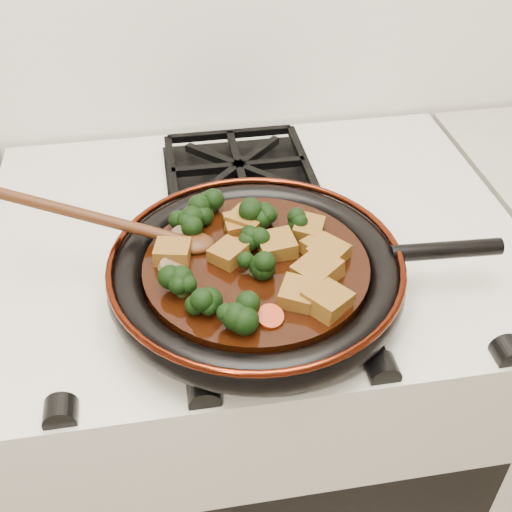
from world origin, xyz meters
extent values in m
cube|color=beige|center=(0.00, 1.69, 0.45)|extent=(0.76, 0.60, 0.90)
cylinder|color=black|center=(-0.02, 1.55, 0.93)|extent=(0.33, 0.33, 0.01)
torus|color=black|center=(-0.02, 1.55, 0.94)|extent=(0.36, 0.36, 0.04)
torus|color=#48160A|center=(-0.02, 1.55, 0.96)|extent=(0.36, 0.36, 0.01)
cylinder|color=black|center=(0.22, 1.54, 0.96)|extent=(0.14, 0.03, 0.02)
cylinder|color=black|center=(-0.02, 1.55, 0.95)|extent=(0.27, 0.27, 0.02)
cube|color=brown|center=(0.01, 1.57, 0.97)|extent=(0.05, 0.05, 0.03)
cube|color=brown|center=(0.06, 1.56, 0.97)|extent=(0.05, 0.05, 0.02)
cube|color=brown|center=(0.05, 1.47, 0.97)|extent=(0.06, 0.06, 0.03)
cube|color=brown|center=(0.06, 1.60, 0.97)|extent=(0.05, 0.05, 0.03)
cube|color=brown|center=(-0.12, 1.58, 0.97)|extent=(0.05, 0.05, 0.02)
cube|color=brown|center=(-0.02, 1.63, 0.97)|extent=(0.06, 0.06, 0.03)
cube|color=brown|center=(-0.05, 1.57, 0.97)|extent=(0.05, 0.05, 0.02)
cube|color=brown|center=(0.07, 1.55, 0.97)|extent=(0.06, 0.06, 0.03)
cube|color=brown|center=(0.02, 1.48, 0.97)|extent=(0.05, 0.05, 0.03)
cube|color=brown|center=(-0.03, 1.62, 0.97)|extent=(0.04, 0.04, 0.03)
cube|color=brown|center=(0.05, 1.52, 0.97)|extent=(0.07, 0.06, 0.03)
cylinder|color=#A72304|center=(0.05, 1.46, 0.96)|extent=(0.03, 0.03, 0.02)
cylinder|color=#A72304|center=(-0.04, 1.59, 0.96)|extent=(0.03, 0.03, 0.02)
cylinder|color=#A72304|center=(-0.08, 1.65, 0.96)|extent=(0.03, 0.03, 0.02)
cylinder|color=#A72304|center=(-0.02, 1.46, 0.96)|extent=(0.03, 0.03, 0.02)
cylinder|color=brown|center=(-0.12, 1.55, 0.97)|extent=(0.04, 0.04, 0.02)
cylinder|color=brown|center=(-0.10, 1.61, 0.97)|extent=(0.03, 0.03, 0.03)
cylinder|color=brown|center=(-0.11, 1.59, 0.97)|extent=(0.04, 0.04, 0.03)
ellipsoid|color=#42200E|center=(-0.09, 1.60, 0.96)|extent=(0.07, 0.05, 0.02)
cylinder|color=#42200E|center=(-0.21, 1.63, 0.99)|extent=(0.02, 0.02, 0.25)
camera|label=1|loc=(-0.12, 0.97, 1.46)|focal=45.00mm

